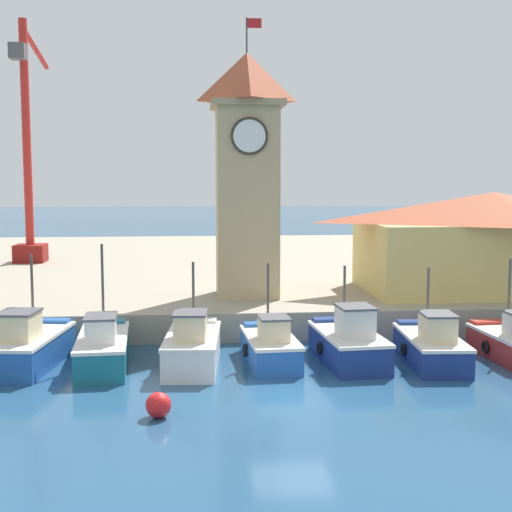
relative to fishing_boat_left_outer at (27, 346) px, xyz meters
The scene contains 12 objects.
ground_plane 10.60m from the fishing_boat_left_outer, 29.32° to the right, with size 300.00×300.00×0.00m, color navy.
quay_wharf 24.86m from the fishing_boat_left_outer, 68.25° to the left, with size 120.00×40.00×1.27m, color #9E937F.
fishing_boat_left_outer is the anchor object (origin of this frame).
fishing_boat_left_inner 2.81m from the fishing_boat_left_outer, ahead, with size 2.13×5.34×4.53m.
fishing_boat_mid_left 6.14m from the fishing_boat_left_outer, ahead, with size 2.29×5.04×3.86m.
fishing_boat_center 9.07m from the fishing_boat_left_outer, ahead, with size 2.04×4.42×3.76m.
fishing_boat_mid_right 12.05m from the fishing_boat_left_outer, ahead, with size 2.38×4.93×3.65m.
fishing_boat_right_inner 15.15m from the fishing_boat_left_outer, ahead, with size 2.19×4.93×3.60m.
clock_tower 13.42m from the fishing_boat_left_outer, 41.01° to the left, with size 3.40×3.40×13.19m.
warehouse_right 22.94m from the fishing_boat_left_outer, 20.69° to the left, with size 13.18×7.25×5.00m.
port_crane_near 24.24m from the fishing_boat_left_outer, 101.92° to the left, with size 2.00×7.94×16.11m.
mooring_buoy 8.01m from the fishing_boat_left_outer, 50.22° to the right, with size 0.76×0.76×0.76m, color red.
Camera 1 is at (-3.05, -21.43, 7.05)m, focal length 50.00 mm.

